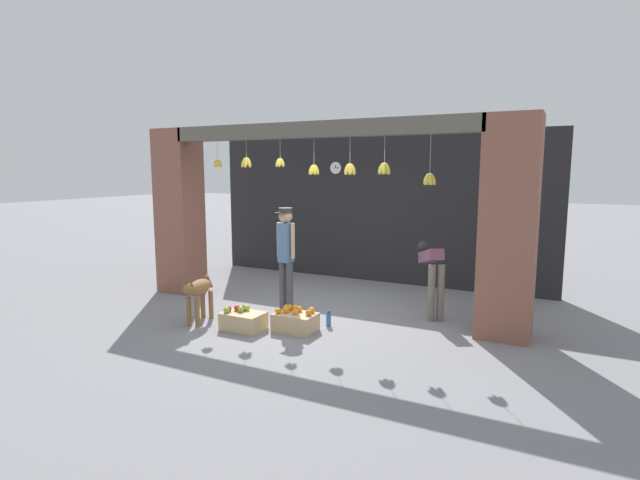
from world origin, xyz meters
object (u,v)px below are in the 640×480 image
(fruit_crate_oranges, at_px, (295,321))
(wall_clock, at_px, (336,168))
(shopkeeper, at_px, (286,252))
(water_bottle, at_px, (329,319))
(fruit_crate_apples, at_px, (243,320))
(dog, at_px, (198,291))
(worker_stooping, at_px, (432,269))

(fruit_crate_oranges, bearing_deg, wall_clock, 106.53)
(shopkeeper, height_order, water_bottle, shopkeeper)
(fruit_crate_oranges, bearing_deg, fruit_crate_apples, -157.91)
(dog, bearing_deg, fruit_crate_oranges, 89.39)
(wall_clock, bearing_deg, dog, -96.55)
(worker_stooping, distance_m, fruit_crate_oranges, 2.26)
(water_bottle, distance_m, wall_clock, 3.97)
(dog, xyz_separation_m, fruit_crate_oranges, (1.46, 0.32, -0.33))
(dog, relative_size, shopkeeper, 0.49)
(shopkeeper, bearing_deg, fruit_crate_oranges, 137.79)
(fruit_crate_apples, height_order, wall_clock, wall_clock)
(fruit_crate_oranges, relative_size, fruit_crate_apples, 0.99)
(shopkeeper, bearing_deg, water_bottle, 170.51)
(wall_clock, bearing_deg, worker_stooping, -36.53)
(dog, distance_m, water_bottle, 1.95)
(water_bottle, bearing_deg, fruit_crate_oranges, -128.45)
(fruit_crate_apples, distance_m, wall_clock, 4.31)
(water_bottle, xyz_separation_m, wall_clock, (-1.34, 3.04, 2.16))
(dog, height_order, fruit_crate_oranges, dog)
(fruit_crate_apples, bearing_deg, shopkeeper, 82.63)
(worker_stooping, relative_size, fruit_crate_apples, 1.92)
(dog, relative_size, water_bottle, 3.60)
(fruit_crate_oranges, relative_size, wall_clock, 2.24)
(dog, bearing_deg, water_bottle, 99.21)
(wall_clock, bearing_deg, fruit_crate_oranges, -73.47)
(worker_stooping, height_order, water_bottle, worker_stooping)
(water_bottle, bearing_deg, shopkeeper, 161.86)
(fruit_crate_oranges, relative_size, water_bottle, 2.53)
(shopkeeper, relative_size, water_bottle, 7.32)
(dog, distance_m, fruit_crate_apples, 0.84)
(shopkeeper, xyz_separation_m, worker_stooping, (2.06, 0.89, -0.24))
(fruit_crate_oranges, bearing_deg, worker_stooping, 46.73)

